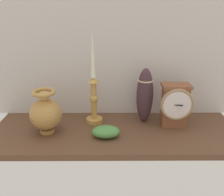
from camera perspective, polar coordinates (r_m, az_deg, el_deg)
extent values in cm
cube|color=brown|center=(104.92, 0.75, -7.80)|extent=(100.00, 36.00, 2.40)
cube|color=silver|center=(112.08, 0.66, 12.26)|extent=(120.00, 2.00, 65.00)
cube|color=brown|center=(108.24, 13.81, -1.89)|extent=(10.24, 6.42, 16.83)
cube|color=brown|center=(105.24, 14.22, 2.66)|extent=(11.47, 7.19, 1.20)
torus|color=#A07F59|center=(104.16, 14.37, -1.47)|extent=(13.43, 1.22, 13.43)
cylinder|color=white|center=(104.08, 14.39, -1.49)|extent=(11.23, 0.40, 11.23)
cube|color=black|center=(103.81, 14.43, -1.55)|extent=(4.24, 1.95, 0.30)
cylinder|color=#C09043|center=(111.14, -3.95, -4.94)|extent=(7.06, 7.06, 1.80)
cylinder|color=#C09043|center=(107.59, -4.07, -0.60)|extent=(2.35, 2.35, 16.22)
sphere|color=#C09043|center=(107.30, -4.08, -0.20)|extent=(3.75, 3.75, 3.75)
cone|color=#C09043|center=(104.68, -4.19, 4.06)|extent=(4.51, 4.51, 2.00)
cone|color=white|center=(102.16, -4.35, 9.90)|extent=(1.96, 1.96, 19.67)
cylinder|color=#B58443|center=(105.82, -14.25, -7.01)|extent=(5.63, 5.63, 1.60)
sphere|color=#B58443|center=(102.83, -14.59, -3.51)|extent=(12.52, 12.52, 12.52)
cylinder|color=#B58443|center=(100.07, -14.97, 0.49)|extent=(3.51, 3.51, 2.74)
torus|color=#B58443|center=(99.63, -15.04, 1.23)|extent=(9.20, 9.20, 1.66)
ellipsoid|color=#422932|center=(108.48, 7.34, 0.54)|extent=(7.04, 7.04, 23.66)
torus|color=#CCB78C|center=(106.42, 7.50, 3.89)|extent=(6.58, 6.58, 0.60)
ellipsoid|color=#4F8D45|center=(98.58, -1.39, -7.53)|extent=(10.72, 7.50, 4.43)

